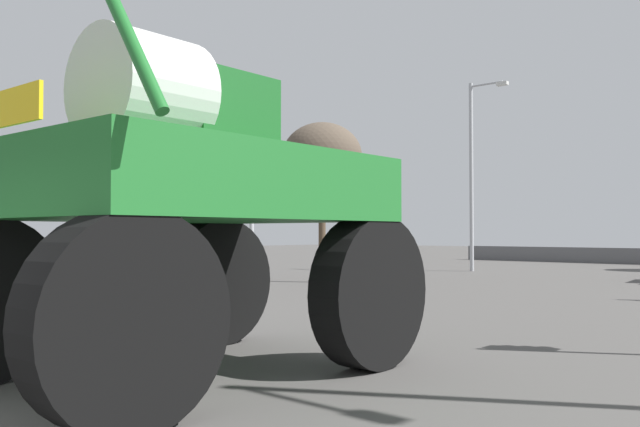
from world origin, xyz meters
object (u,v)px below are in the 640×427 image
Objects in this scene: oversize_sprayer at (183,207)px; traffic_signal_near_left at (256,186)px; streetlight_far_left at (474,167)px; bare_tree_left at (322,157)px.

oversize_sprayer reaches higher than traffic_signal_near_left.
streetlight_far_left is at bearing 18.13° from oversize_sprayer.
streetlight_far_left reaches higher than traffic_signal_near_left.
traffic_signal_near_left is at bearing -79.85° from streetlight_far_left.
traffic_signal_near_left is 0.46× the size of streetlight_far_left.
traffic_signal_near_left is (-5.27, 6.12, 0.84)m from oversize_sprayer.
oversize_sprayer is 23.94m from streetlight_far_left.
bare_tree_left is at bearing -94.50° from streetlight_far_left.
traffic_signal_near_left is at bearing -60.91° from bare_tree_left.
streetlight_far_left reaches higher than bare_tree_left.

